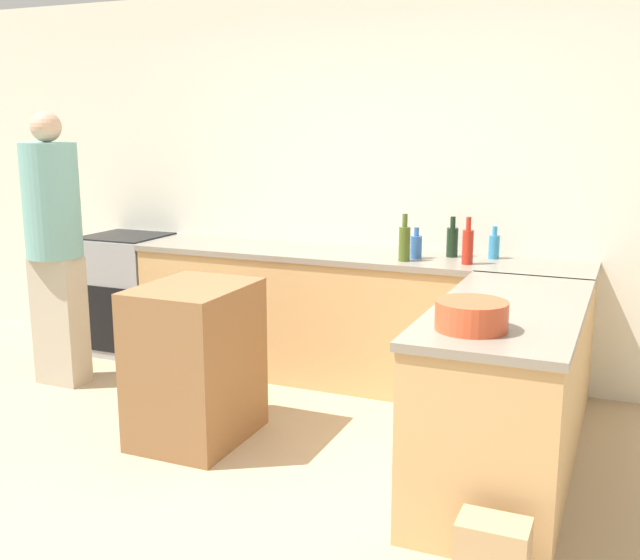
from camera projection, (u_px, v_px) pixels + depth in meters
ground_plane at (212, 503)px, 3.57m from camera, size 14.00×14.00×0.00m
wall_back at (370, 184)px, 5.29m from camera, size 8.00×0.06×2.70m
counter_back at (352, 318)px, 5.17m from camera, size 3.14×0.63×0.91m
counter_peninsula at (505, 394)px, 3.71m from camera, size 0.69×1.63×0.91m
range_oven at (128, 293)px, 5.90m from camera, size 0.63×0.61×0.92m
island_table at (195, 363)px, 4.22m from camera, size 0.55×0.70×0.90m
mixing_bowl at (471, 315)px, 3.19m from camera, size 0.31×0.31×0.13m
olive_oil_bottle at (404, 242)px, 4.77m from camera, size 0.07×0.07×0.30m
wine_bottle_dark at (452, 241)px, 4.92m from camera, size 0.08×0.08×0.27m
water_bottle_blue at (416, 246)px, 4.86m from camera, size 0.07×0.07×0.20m
hot_sauce_bottle at (468, 245)px, 4.66m from camera, size 0.07×0.07×0.30m
dish_soap_bottle at (494, 246)px, 4.86m from camera, size 0.07×0.07×0.21m
person_by_range at (54, 240)px, 5.03m from camera, size 0.37×0.37×1.85m
paper_bag at (492, 558)px, 2.85m from camera, size 0.27×0.18×0.31m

